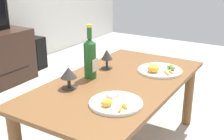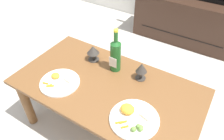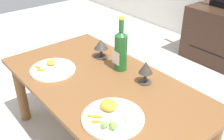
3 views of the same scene
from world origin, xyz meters
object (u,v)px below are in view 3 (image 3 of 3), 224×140
(goblet_left, at_px, (101,45))
(dining_table, at_px, (102,94))
(wine_bottle, at_px, (121,49))
(dinner_plate_right, at_px, (113,116))
(dinner_plate_left, at_px, (53,69))
(goblet_right, at_px, (146,69))

(goblet_left, bearing_deg, dining_table, -36.94)
(dining_table, distance_m, wine_bottle, 0.29)
(wine_bottle, height_order, goblet_left, wine_bottle)
(dinner_plate_right, bearing_deg, goblet_left, 147.43)
(goblet_left, bearing_deg, wine_bottle, -1.74)
(dining_table, distance_m, dinner_plate_left, 0.35)
(wine_bottle, distance_m, goblet_right, 0.21)
(wine_bottle, bearing_deg, dinner_plate_right, -45.60)
(goblet_right, height_order, dinner_plate_right, goblet_right)
(dining_table, bearing_deg, dinner_plate_right, -28.43)
(goblet_right, distance_m, dinner_plate_right, 0.37)
(dinner_plate_left, bearing_deg, dinner_plate_right, -0.08)
(goblet_left, relative_size, goblet_right, 0.95)
(dining_table, xyz_separation_m, dinner_plate_right, (0.29, -0.15, 0.10))
(goblet_right, bearing_deg, dinner_plate_left, -143.50)
(dining_table, height_order, dinner_plate_left, dinner_plate_left)
(dinner_plate_left, height_order, dinner_plate_right, dinner_plate_right)
(goblet_left, relative_size, dinner_plate_right, 0.43)
(dining_table, relative_size, wine_bottle, 3.83)
(goblet_left, height_order, dinner_plate_right, goblet_left)
(dining_table, bearing_deg, goblet_right, 48.35)
(wine_bottle, bearing_deg, goblet_left, 178.26)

